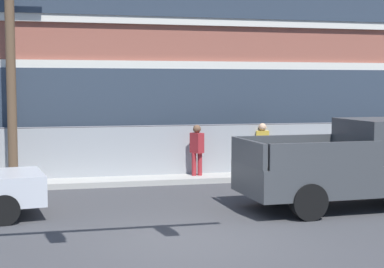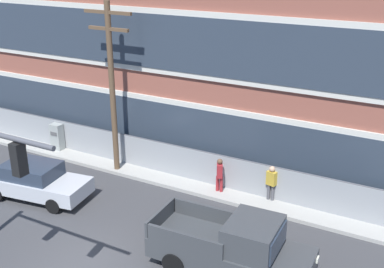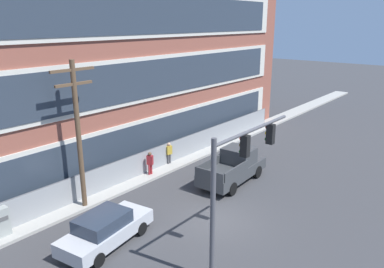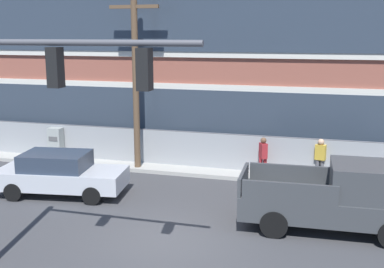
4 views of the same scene
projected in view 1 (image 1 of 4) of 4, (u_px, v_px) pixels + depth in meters
ground_plane at (185, 240)px, 10.90m from camera, size 160.00×160.00×0.00m
sidewalk_building_side at (135, 179)px, 17.51m from camera, size 80.00×1.68×0.16m
chain_link_fence at (198, 151)px, 18.13m from camera, size 31.86×0.06×1.67m
pickup_truck_dark_grey at (358, 166)px, 13.78m from camera, size 5.44×2.30×2.07m
utility_pole_near_corner at (10, 27)px, 15.89m from camera, size 2.46×0.26×7.98m
pedestrian_near_cabinet at (262, 146)px, 18.50m from camera, size 0.45×0.33×1.69m
pedestrian_by_fence at (197, 149)px, 17.65m from camera, size 0.39×0.47×1.69m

